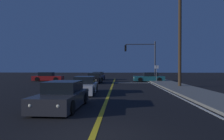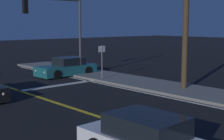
% 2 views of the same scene
% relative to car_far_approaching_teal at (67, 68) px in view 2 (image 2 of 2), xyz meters
% --- Properties ---
extents(lane_line_center, '(0.20, 39.89, 0.01)m').
position_rel_car_far_approaching_teal_xyz_m(lane_line_center, '(-5.21, -13.21, -0.58)').
color(lane_line_center, gold).
rests_on(lane_line_center, ground).
extents(stop_bar, '(5.15, 0.50, 0.01)m').
position_rel_car_far_approaching_teal_xyz_m(stop_bar, '(-2.64, -2.98, -0.58)').
color(stop_bar, silver).
rests_on(stop_bar, ground).
extents(car_far_approaching_teal, '(4.50, 1.99, 1.34)m').
position_rel_car_far_approaching_teal_xyz_m(car_far_approaching_teal, '(0.00, 0.00, 0.00)').
color(car_far_approaching_teal, '#195960').
rests_on(car_far_approaching_teal, ground).
extents(traffic_signal_near_right, '(4.48, 0.28, 5.81)m').
position_rel_car_far_approaching_teal_xyz_m(traffic_signal_near_right, '(-0.87, -0.68, 3.33)').
color(traffic_signal_near_right, '#38383D').
rests_on(traffic_signal_near_right, ground).
extents(street_sign_corner, '(0.56, 0.07, 2.38)m').
position_rel_car_far_approaching_teal_xyz_m(street_sign_corner, '(0.44, -3.48, 1.02)').
color(street_sign_corner, slate).
rests_on(street_sign_corner, ground).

